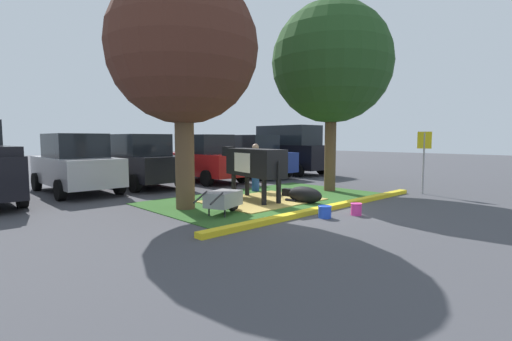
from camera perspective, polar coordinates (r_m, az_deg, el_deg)
ground_plane at (r=9.99m, az=6.68°, el=-5.77°), size 80.00×80.00×0.00m
grass_island at (r=11.37m, az=1.99°, el=-4.37°), size 7.20×4.31×0.02m
curb_yellow at (r=9.90m, az=11.57°, el=-5.57°), size 8.40×0.24×0.12m
hay_bedding at (r=10.91m, az=1.09°, el=-4.68°), size 3.21×2.42×0.04m
shade_tree_left at (r=10.00m, az=-11.26°, el=17.92°), size 3.83×3.83×6.06m
shade_tree_right at (r=13.41m, az=11.66°, el=15.97°), size 4.12×4.12×6.51m
cow_holstein at (r=10.92m, az=-0.47°, el=1.21°), size 1.13×3.10×1.60m
calf_lying at (r=10.70m, az=7.38°, el=-3.76°), size 0.61×1.33×0.48m
person_handler at (r=12.82m, az=-0.08°, el=0.72°), size 0.47×0.34×1.68m
wheelbarrow at (r=9.00m, az=-5.01°, el=-4.45°), size 1.59×0.99×0.63m
parking_sign at (r=13.45m, az=24.61°, el=2.89°), size 0.12×0.44×2.08m
bucket_blue at (r=8.82m, az=10.61°, el=-6.28°), size 0.32×0.32×0.29m
bucket_pink at (r=9.29m, az=15.27°, el=-5.76°), size 0.28×0.28×0.30m
sedan_silver at (r=14.04m, az=-26.18°, el=0.91°), size 2.04×4.41×2.02m
hatchback_white at (r=14.89m, az=-17.51°, el=1.40°), size 2.04×4.41×2.02m
sedan_red at (r=16.01m, az=-8.00°, el=1.82°), size 2.04×4.41×2.02m
sedan_blue at (r=17.70m, az=-0.67°, el=2.17°), size 2.04×4.41×2.02m
suv_black at (r=19.50m, az=5.03°, el=3.25°), size 2.14×4.61×2.52m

